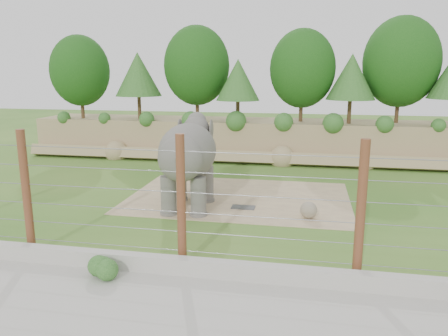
# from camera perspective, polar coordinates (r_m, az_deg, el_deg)

# --- Properties ---
(ground) EXTENTS (90.00, 90.00, 0.00)m
(ground) POSITION_cam_1_polar(r_m,az_deg,el_deg) (17.48, -1.26, -6.53)
(ground) COLOR #32691F
(ground) RESTS_ON ground
(back_embankment) EXTENTS (30.00, 5.52, 8.77)m
(back_embankment) POSITION_cam_1_polar(r_m,az_deg,el_deg) (29.03, 5.23, 9.03)
(back_embankment) COLOR tan
(back_embankment) RESTS_ON ground
(dirt_patch) EXTENTS (10.00, 7.00, 0.02)m
(dirt_patch) POSITION_cam_1_polar(r_m,az_deg,el_deg) (20.20, 1.94, -3.86)
(dirt_patch) COLOR tan
(dirt_patch) RESTS_ON ground
(drain_grate) EXTENTS (1.00, 0.60, 0.03)m
(drain_grate) POSITION_cam_1_polar(r_m,az_deg,el_deg) (18.70, 2.53, -5.14)
(drain_grate) COLOR #262628
(drain_grate) RESTS_ON dirt_patch
(elephant) EXTENTS (2.31, 4.80, 3.79)m
(elephant) POSITION_cam_1_polar(r_m,az_deg,el_deg) (18.31, -4.73, 0.46)
(elephant) COLOR #605C56
(elephant) RESTS_ON ground
(stone_ball) EXTENTS (0.67, 0.67, 0.67)m
(stone_ball) POSITION_cam_1_polar(r_m,az_deg,el_deg) (17.58, 10.99, -5.42)
(stone_ball) COLOR gray
(stone_ball) RESTS_ON dirt_patch
(retaining_wall) EXTENTS (26.00, 0.35, 0.50)m
(retaining_wall) POSITION_cam_1_polar(r_m,az_deg,el_deg) (12.90, -6.09, -12.56)
(retaining_wall) COLOR #B6B2AA
(retaining_wall) RESTS_ON ground
(walkway) EXTENTS (26.00, 4.00, 0.01)m
(walkway) POSITION_cam_1_polar(r_m,az_deg,el_deg) (11.34, -9.15, -17.82)
(walkway) COLOR #B6B2AA
(walkway) RESTS_ON ground
(barrier_fence) EXTENTS (20.26, 0.26, 4.00)m
(barrier_fence) POSITION_cam_1_polar(r_m,az_deg,el_deg) (12.72, -5.61, -4.47)
(barrier_fence) COLOR brown
(barrier_fence) RESTS_ON ground
(walkway_shrub) EXTENTS (0.63, 0.63, 0.63)m
(walkway_shrub) POSITION_cam_1_polar(r_m,az_deg,el_deg) (12.91, -15.93, -12.61)
(walkway_shrub) COLOR #22541E
(walkway_shrub) RESTS_ON walkway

